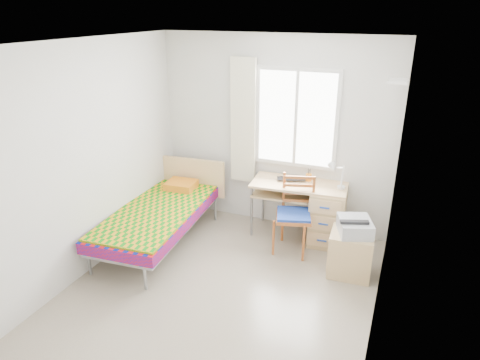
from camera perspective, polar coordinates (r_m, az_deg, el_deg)
name	(u,v)px	position (r m, az deg, el deg)	size (l,w,h in m)	color
floor	(222,288)	(4.88, -2.45, -14.21)	(3.50, 3.50, 0.00)	#BCAD93
ceiling	(217,42)	(3.95, -3.08, 17.85)	(3.50, 3.50, 0.00)	white
wall_back	(274,134)	(5.80, 4.57, 6.08)	(3.20, 3.20, 0.00)	silver
wall_left	(90,159)	(5.10, -19.31, 2.62)	(3.50, 3.50, 0.00)	silver
wall_right	(388,206)	(3.91, 19.15, -3.24)	(3.50, 3.50, 0.00)	silver
window	(296,119)	(5.63, 7.50, 8.12)	(1.10, 0.04, 1.30)	white
curtain	(243,122)	(5.83, 0.43, 7.77)	(0.35, 0.05, 1.70)	#F8F3CD
floating_shelf	(398,81)	(5.03, 20.33, 12.28)	(0.20, 0.32, 0.03)	white
bed	(161,213)	(5.63, -10.49, -4.31)	(1.09, 2.08, 0.87)	gray
desk	(322,212)	(5.68, 10.93, -4.18)	(1.27, 0.66, 0.77)	#E1BA76
chair	(295,210)	(5.37, 7.39, -3.98)	(0.53, 0.53, 0.98)	#A3571F
cabinet	(350,253)	(5.14, 14.51, -9.46)	(0.51, 0.46, 0.52)	tan
printer	(355,226)	(4.99, 15.07, -5.95)	(0.46, 0.50, 0.18)	#ACAEB4
laptop	(291,181)	(5.63, 6.87, -0.08)	(0.37, 0.24, 0.03)	black
pen_cup	(309,177)	(5.68, 9.14, 0.35)	(0.08, 0.08, 0.10)	orange
task_lamp	(336,172)	(5.35, 12.69, 0.98)	(0.22, 0.32, 0.40)	white
book	(288,193)	(5.72, 6.42, -1.80)	(0.17, 0.23, 0.02)	gray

